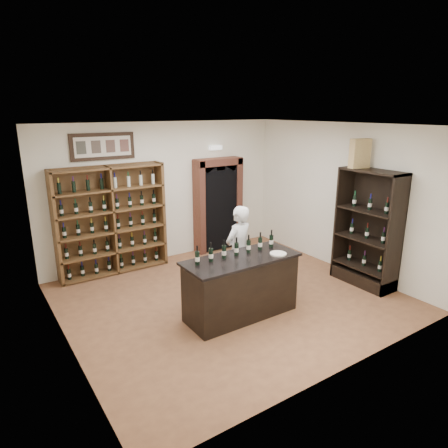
{
  "coord_description": "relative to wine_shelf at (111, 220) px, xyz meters",
  "views": [
    {
      "loc": [
        -3.68,
        -5.34,
        3.25
      ],
      "look_at": [
        0.07,
        0.3,
        1.29
      ],
      "focal_mm": 32.0,
      "sensor_mm": 36.0,
      "label": 1
    }
  ],
  "objects": [
    {
      "name": "wine_shelf",
      "position": [
        0.0,
        0.0,
        0.0
      ],
      "size": [
        2.2,
        0.38,
        2.2
      ],
      "color": "brown",
      "rests_on": "ground"
    },
    {
      "name": "emergency_light",
      "position": [
        2.55,
        0.09,
        1.3
      ],
      "size": [
        0.3,
        0.1,
        0.1
      ],
      "primitive_type": "cube",
      "color": "white",
      "rests_on": "wall_back"
    },
    {
      "name": "floor",
      "position": [
        1.3,
        -2.33,
        -1.1
      ],
      "size": [
        5.5,
        5.5,
        0.0
      ],
      "primitive_type": "plane",
      "color": "brown",
      "rests_on": "ground"
    },
    {
      "name": "plate",
      "position": [
        1.68,
        -3.14,
        -0.09
      ],
      "size": [
        0.27,
        0.27,
        0.02
      ],
      "primitive_type": "cylinder",
      "color": "beige",
      "rests_on": "tasting_counter"
    },
    {
      "name": "counter_bottle_2",
      "position": [
        0.86,
        -2.8,
        0.01
      ],
      "size": [
        0.07,
        0.07,
        0.3
      ],
      "color": "black",
      "rests_on": "tasting_counter"
    },
    {
      "name": "counter_bottle_0",
      "position": [
        0.38,
        -2.8,
        0.01
      ],
      "size": [
        0.07,
        0.07,
        0.3
      ],
      "color": "black",
      "rests_on": "tasting_counter"
    },
    {
      "name": "tasting_counter",
      "position": [
        1.1,
        -2.93,
        -0.61
      ],
      "size": [
        1.88,
        0.78,
        1.0
      ],
      "color": "black",
      "rests_on": "ground"
    },
    {
      "name": "wall_back",
      "position": [
        1.3,
        0.17,
        0.4
      ],
      "size": [
        5.5,
        0.04,
        3.0
      ],
      "primitive_type": "cube",
      "color": "white",
      "rests_on": "ground"
    },
    {
      "name": "framed_picture",
      "position": [
        0.0,
        0.14,
        1.45
      ],
      "size": [
        1.25,
        0.04,
        0.52
      ],
      "primitive_type": "cube",
      "color": "black",
      "rests_on": "wall_back"
    },
    {
      "name": "ceiling",
      "position": [
        1.3,
        -2.33,
        1.9
      ],
      "size": [
        5.5,
        5.5,
        0.0
      ],
      "primitive_type": "plane",
      "rotation": [
        3.14,
        0.0,
        0.0
      ],
      "color": "white",
      "rests_on": "wall_back"
    },
    {
      "name": "arched_doorway",
      "position": [
        2.55,
        -0.0,
        0.04
      ],
      "size": [
        1.17,
        0.35,
        2.17
      ],
      "color": "black",
      "rests_on": "ground"
    },
    {
      "name": "counter_bottle_4",
      "position": [
        1.34,
        -2.8,
        0.01
      ],
      "size": [
        0.07,
        0.07,
        0.3
      ],
      "color": "black",
      "rests_on": "tasting_counter"
    },
    {
      "name": "counter_bottle_3",
      "position": [
        1.1,
        -2.8,
        0.01
      ],
      "size": [
        0.07,
        0.07,
        0.3
      ],
      "color": "black",
      "rests_on": "tasting_counter"
    },
    {
      "name": "counter_bottle_6",
      "position": [
        1.82,
        -2.8,
        0.01
      ],
      "size": [
        0.07,
        0.07,
        0.3
      ],
      "color": "black",
      "rests_on": "tasting_counter"
    },
    {
      "name": "side_cabinet",
      "position": [
        3.82,
        -3.23,
        -0.35
      ],
      "size": [
        0.48,
        1.2,
        2.2
      ],
      "color": "black",
      "rests_on": "ground"
    },
    {
      "name": "shopkeeper",
      "position": [
        1.54,
        -2.24,
        -0.28
      ],
      "size": [
        0.67,
        0.52,
        1.64
      ],
      "primitive_type": "imported",
      "rotation": [
        0.0,
        0.0,
        3.38
      ],
      "color": "silver",
      "rests_on": "ground"
    },
    {
      "name": "wall_left",
      "position": [
        -1.45,
        -2.33,
        0.4
      ],
      "size": [
        0.04,
        5.0,
        3.0
      ],
      "primitive_type": "cube",
      "color": "white",
      "rests_on": "ground"
    },
    {
      "name": "counter_bottle_5",
      "position": [
        1.58,
        -2.8,
        0.01
      ],
      "size": [
        0.07,
        0.07,
        0.3
      ],
      "color": "black",
      "rests_on": "tasting_counter"
    },
    {
      "name": "counter_bottle_1",
      "position": [
        0.62,
        -2.8,
        0.01
      ],
      "size": [
        0.07,
        0.07,
        0.3
      ],
      "color": "black",
      "rests_on": "tasting_counter"
    },
    {
      "name": "wine_crate",
      "position": [
        3.76,
        -2.93,
        1.37
      ],
      "size": [
        0.4,
        0.23,
        0.53
      ],
      "primitive_type": "cube",
      "rotation": [
        0.0,
        0.0,
        -0.22
      ],
      "color": "tan",
      "rests_on": "side_cabinet"
    },
    {
      "name": "wall_right",
      "position": [
        4.05,
        -2.33,
        0.4
      ],
      "size": [
        0.04,
        5.0,
        3.0
      ],
      "primitive_type": "cube",
      "color": "white",
      "rests_on": "ground"
    }
  ]
}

